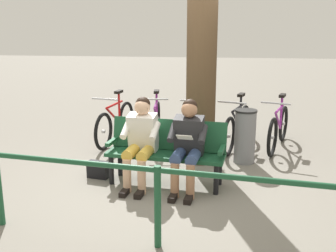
% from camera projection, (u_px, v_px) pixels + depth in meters
% --- Properties ---
extents(ground_plane, '(40.00, 40.00, 0.00)m').
position_uv_depth(ground_plane, '(162.00, 188.00, 5.55)').
color(ground_plane, slate).
extents(bench, '(1.65, 0.68, 0.87)m').
position_uv_depth(bench, '(167.00, 147.00, 5.65)').
color(bench, '#194C2D').
rests_on(bench, ground).
extents(person_reading, '(0.52, 0.80, 1.20)m').
position_uv_depth(person_reading, '(188.00, 141.00, 5.37)').
color(person_reading, '#262628').
rests_on(person_reading, ground).
extents(person_companion, '(0.52, 0.80, 1.20)m').
position_uv_depth(person_companion, '(141.00, 138.00, 5.53)').
color(person_companion, white).
rests_on(person_companion, ground).
extents(handbag, '(0.32, 0.20, 0.24)m').
position_uv_depth(handbag, '(98.00, 170.00, 5.90)').
color(handbag, black).
rests_on(handbag, ground).
extents(tree_trunk, '(0.46, 0.46, 3.42)m').
position_uv_depth(tree_trunk, '(202.00, 53.00, 6.21)').
color(tree_trunk, '#4C3823').
rests_on(tree_trunk, ground).
extents(litter_bin, '(0.34, 0.34, 0.85)m').
position_uv_depth(litter_bin, '(245.00, 136.00, 6.47)').
color(litter_bin, slate).
rests_on(litter_bin, ground).
extents(bicycle_orange, '(0.65, 1.62, 0.94)m').
position_uv_depth(bicycle_orange, '(278.00, 128.00, 7.20)').
color(bicycle_orange, black).
rests_on(bicycle_orange, ground).
extents(bicycle_blue, '(0.64, 1.62, 0.94)m').
position_uv_depth(bicycle_blue, '(237.00, 127.00, 7.27)').
color(bicycle_blue, black).
rests_on(bicycle_blue, ground).
extents(bicycle_green, '(0.48, 1.68, 0.94)m').
position_uv_depth(bicycle_green, '(198.00, 125.00, 7.44)').
color(bicycle_green, black).
rests_on(bicycle_green, ground).
extents(bicycle_purple, '(0.48, 1.68, 0.94)m').
position_uv_depth(bicycle_purple, '(156.00, 123.00, 7.58)').
color(bicycle_purple, black).
rests_on(bicycle_purple, ground).
extents(bicycle_red, '(0.49, 1.66, 0.94)m').
position_uv_depth(bicycle_red, '(116.00, 123.00, 7.58)').
color(bicycle_red, black).
rests_on(bicycle_red, ground).
extents(railing_fence, '(3.63, 0.57, 0.85)m').
position_uv_depth(railing_fence, '(158.00, 190.00, 3.98)').
color(railing_fence, '#194C2D').
rests_on(railing_fence, ground).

